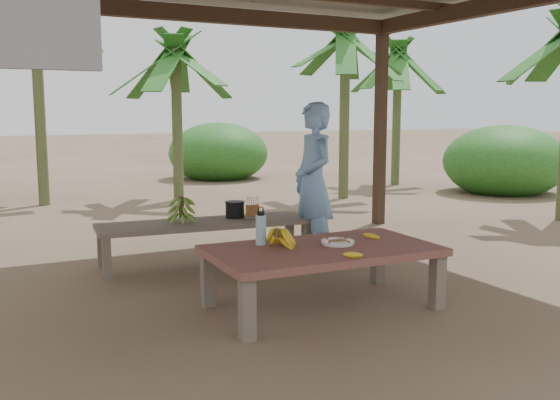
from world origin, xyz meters
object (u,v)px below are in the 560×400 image
ripe_banana_bunch (277,237)px  woman (313,182)px  bench (206,226)px  work_table (322,255)px  plate (338,242)px  cooking_pot (235,210)px  water_flask (261,229)px

ripe_banana_bunch → woman: bearing=50.6°
bench → work_table: bearing=-74.9°
bench → woman: bearing=-11.4°
bench → ripe_banana_bunch: 1.67m
plate → cooking_pot: cooking_pot is taller
ripe_banana_bunch → cooking_pot: size_ratio=1.38×
plate → water_flask: size_ratio=0.86×
ripe_banana_bunch → cooking_pot: (0.36, 1.73, -0.05)m
woman → bench: bearing=-102.1°
ripe_banana_bunch → woman: size_ratio=0.16×
work_table → ripe_banana_bunch: bearing=159.0°
cooking_pot → plate: bearing=-86.0°
water_flask → woman: size_ratio=0.19×
bench → woman: woman is taller
work_table → woman: (0.77, 1.48, 0.40)m
cooking_pot → bench: bearing=-169.7°
work_table → bench: size_ratio=0.81×
water_flask → cooking_pot: (0.43, 1.56, -0.10)m
bench → cooking_pot: size_ratio=11.33×
ripe_banana_bunch → cooking_pot: ripe_banana_bunch is taller
plate → ripe_banana_bunch: bearing=166.4°
water_flask → cooking_pot: bearing=74.7°
cooking_pot → woman: size_ratio=0.12×
plate → water_flask: 0.63m
cooking_pot → woman: (0.74, -0.39, 0.30)m
ripe_banana_bunch → water_flask: bearing=111.6°
ripe_banana_bunch → plate: size_ratio=1.02×
bench → ripe_banana_bunch: ripe_banana_bunch is taller
water_flask → woman: bearing=45.3°
plate → woman: 1.61m
bench → ripe_banana_bunch: (-0.01, -1.66, 0.19)m
woman → ripe_banana_bunch: bearing=-34.9°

